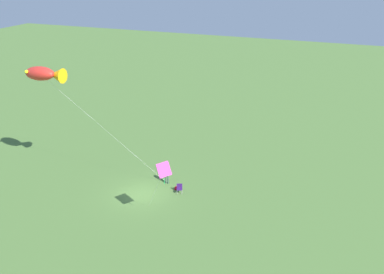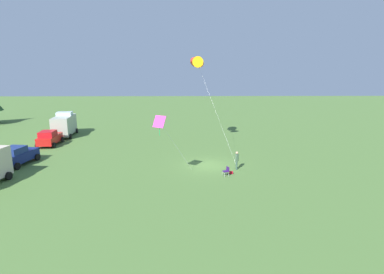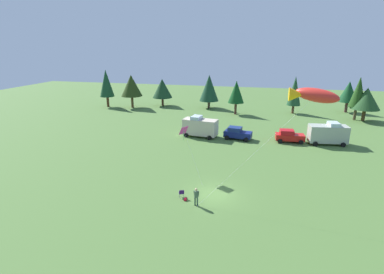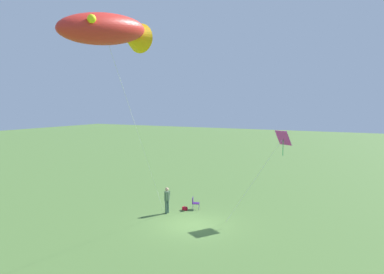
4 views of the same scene
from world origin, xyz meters
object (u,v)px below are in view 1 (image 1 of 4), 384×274
backpack_on_grass (176,188)px  kite_large_fish (44,74)px  kite_diamond_rainbow (164,170)px  person_kite_flyer (167,173)px  folding_chair (179,188)px

backpack_on_grass → kite_large_fish: size_ratio=0.03×
kite_diamond_rainbow → backpack_on_grass: bearing=-74.0°
person_kite_flyer → kite_diamond_rainbow: size_ratio=0.31×
folding_chair → kite_large_fish: size_ratio=0.07×
folding_chair → kite_large_fish: 14.81m
folding_chair → kite_diamond_rainbow: bearing=-9.2°
kite_diamond_rainbow → person_kite_flyer: bearing=-66.5°
folding_chair → kite_large_fish: (11.09, 2.25, 9.54)m
kite_diamond_rainbow → folding_chair: bearing=-77.6°
folding_chair → backpack_on_grass: 0.80m
backpack_on_grass → folding_chair: bearing=136.3°
person_kite_flyer → kite_diamond_rainbow: bearing=24.2°
person_kite_flyer → kite_large_fish: (9.37, 3.42, 9.01)m
person_kite_flyer → kite_large_fish: bearing=-69.3°
backpack_on_grass → person_kite_flyer: bearing=-29.2°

